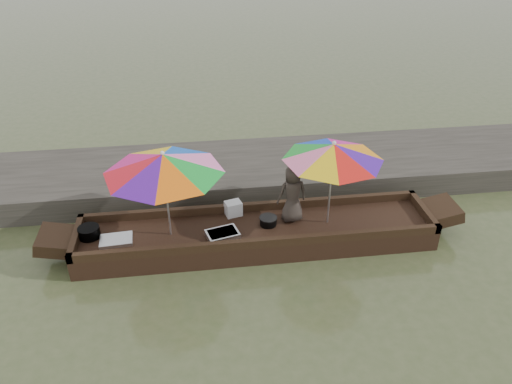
{
  "coord_description": "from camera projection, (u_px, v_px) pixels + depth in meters",
  "views": [
    {
      "loc": [
        -0.95,
        -6.97,
        5.27
      ],
      "look_at": [
        0.0,
        0.1,
        1.0
      ],
      "focal_mm": 35.0,
      "sensor_mm": 36.0,
      "label": 1
    }
  ],
  "objects": [
    {
      "name": "boat_hull",
      "position": [
        257.0,
        236.0,
        8.65
      ],
      "size": [
        6.1,
        1.2,
        0.35
      ],
      "primitive_type": "cube",
      "color": "black",
      "rests_on": "water"
    },
    {
      "name": "vendor",
      "position": [
        292.0,
        194.0,
        8.5
      ],
      "size": [
        0.57,
        0.42,
        1.06
      ],
      "primitive_type": "imported",
      "rotation": [
        0.0,
        0.0,
        3.3
      ],
      "color": "#352E28",
      "rests_on": "boat_hull"
    },
    {
      "name": "cooking_pot",
      "position": [
        89.0,
        232.0,
        8.28
      ],
      "size": [
        0.35,
        0.35,
        0.19
      ],
      "primitive_type": "cylinder",
      "color": "black",
      "rests_on": "boat_hull"
    },
    {
      "name": "umbrella_bow",
      "position": [
        167.0,
        195.0,
        8.0
      ],
      "size": [
        2.12,
        2.12,
        1.55
      ],
      "primitive_type": null,
      "rotation": [
        0.0,
        0.0,
        -0.11
      ],
      "color": "pink",
      "rests_on": "boat_hull"
    },
    {
      "name": "umbrella_stern",
      "position": [
        331.0,
        184.0,
        8.31
      ],
      "size": [
        1.89,
        1.89,
        1.55
      ],
      "primitive_type": null,
      "rotation": [
        0.0,
        0.0,
        -0.15
      ],
      "color": "orange",
      "rests_on": "boat_hull"
    },
    {
      "name": "dock",
      "position": [
        243.0,
        172.0,
        10.49
      ],
      "size": [
        22.0,
        2.2,
        0.5
      ],
      "primitive_type": "cube",
      "color": "#2D2B26",
      "rests_on": "ground"
    },
    {
      "name": "supply_bag",
      "position": [
        233.0,
        208.0,
        8.84
      ],
      "size": [
        0.33,
        0.28,
        0.26
      ],
      "primitive_type": "cube",
      "rotation": [
        0.0,
        0.0,
        0.26
      ],
      "color": "silver",
      "rests_on": "boat_hull"
    },
    {
      "name": "charcoal_grill",
      "position": [
        268.0,
        221.0,
        8.6
      ],
      "size": [
        0.29,
        0.29,
        0.14
      ],
      "primitive_type": "cylinder",
      "color": "black",
      "rests_on": "boat_hull"
    },
    {
      "name": "water",
      "position": [
        257.0,
        244.0,
        8.74
      ],
      "size": [
        80.0,
        80.0,
        0.0
      ],
      "primitive_type": "plane",
      "color": "#414E2A",
      "rests_on": "ground"
    },
    {
      "name": "tray_crayfish",
      "position": [
        222.0,
        234.0,
        8.31
      ],
      "size": [
        0.6,
        0.48,
        0.09
      ],
      "primitive_type": "cube",
      "rotation": [
        0.0,
        0.0,
        0.25
      ],
      "color": "silver",
      "rests_on": "boat_hull"
    },
    {
      "name": "tray_scallop",
      "position": [
        116.0,
        240.0,
        8.2
      ],
      "size": [
        0.55,
        0.4,
        0.06
      ],
      "primitive_type": "cube",
      "rotation": [
        0.0,
        0.0,
        0.07
      ],
      "color": "silver",
      "rests_on": "boat_hull"
    }
  ]
}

